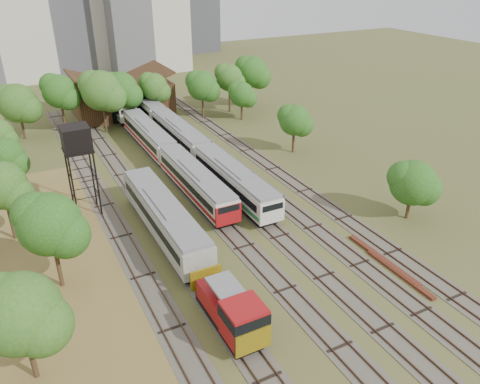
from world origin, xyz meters
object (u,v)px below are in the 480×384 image
water_tower (76,141)px  railcar_red_set (170,156)px  railcar_green_set (179,135)px  shunter_locomotive (233,312)px

water_tower → railcar_red_set: bearing=29.4°
railcar_green_set → water_tower: bearing=-139.3°
shunter_locomotive → railcar_green_set: bearing=74.9°
shunter_locomotive → water_tower: bearing=104.2°
railcar_green_set → water_tower: (-15.90, -13.68, 6.39)m
railcar_red_set → railcar_green_set: (4.00, 6.97, 0.02)m
shunter_locomotive → water_tower: (-5.90, 23.33, 6.51)m
railcar_red_set → water_tower: (-11.90, -6.71, 6.42)m
railcar_green_set → water_tower: 21.93m
railcar_red_set → shunter_locomotive: shunter_locomotive is taller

